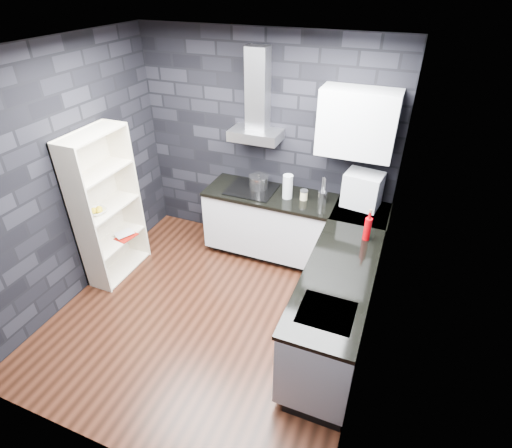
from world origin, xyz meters
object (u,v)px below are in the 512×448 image
Objects in this scene: fruit_bowl at (97,211)px; appliance_garage at (363,190)px; pot at (259,182)px; glass_vase at (288,187)px; bookshelf at (107,208)px; red_bottle at (367,229)px; utensil_crock at (322,197)px; storage_jar at (304,195)px.

appliance_garage is at bearing 24.91° from fruit_bowl.
pot is 0.80× the size of glass_vase.
fruit_bowl is (-1.44, -1.24, -0.04)m from pot.
bookshelf is (-2.68, -1.10, -0.22)m from appliance_garage.
red_bottle is (0.16, -0.62, -0.10)m from appliance_garage.
appliance_garage is 1.95× the size of fruit_bowl.
red_bottle is 2.92m from fruit_bowl.
red_bottle is (0.60, -0.57, 0.05)m from utensil_crock.
bookshelf is at bearing -151.42° from glass_vase.
glass_vase is at bearing -173.59° from utensil_crock.
bookshelf reaches higher than utensil_crock.
fruit_bowl is (-2.03, -1.18, -0.02)m from storage_jar.
red_bottle is at bearing -23.75° from pot.
pot is at bearing 176.70° from utensil_crock.
glass_vase reaches higher than pot.
storage_jar is 0.79× the size of utensil_crock.
glass_vase is 1.19× the size of red_bottle.
glass_vase is 2.15× the size of utensil_crock.
bookshelf reaches higher than storage_jar.
red_bottle is 2.89m from bookshelf.
storage_jar is 0.27× the size of appliance_garage.
glass_vase is 0.73× the size of appliance_garage.
fruit_bowl is (-2.68, -1.25, -0.19)m from appliance_garage.
glass_vase reaches higher than red_bottle.
pot is at bearing 173.56° from storage_jar.
fruit_bowl is at bearing -167.67° from red_bottle.
bookshelf reaches higher than red_bottle.
red_bottle reaches higher than fruit_bowl.
fruit_bowl is (-1.84, -1.15, -0.11)m from glass_vase.
bookshelf is (-2.85, -0.48, -0.12)m from red_bottle.
glass_vase reaches higher than storage_jar.
appliance_garage is at bearing 0.15° from pot.
storage_jar is 0.44× the size of red_bottle.
glass_vase is 2.71× the size of storage_jar.
appliance_garage reaches higher than storage_jar.
glass_vase is 0.85m from appliance_garage.
utensil_crock is at bearing -165.43° from appliance_garage.
appliance_garage is (1.25, 0.00, 0.14)m from pot.
glass_vase is 1.43× the size of fruit_bowl.
pot reaches higher than fruit_bowl.
bookshelf reaches higher than pot.
appliance_garage reaches higher than pot.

